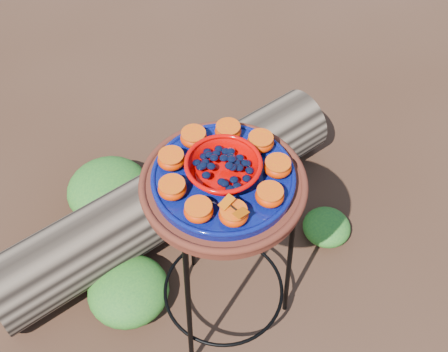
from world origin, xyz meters
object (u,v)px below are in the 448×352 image
red_bowl (223,169)px  cobalt_plate (223,178)px  plant_stand (223,259)px  driftwood_log (168,199)px  terracotta_saucer (223,186)px

red_bowl → cobalt_plate: bearing=0.0°
plant_stand → driftwood_log: size_ratio=0.49×
cobalt_plate → terracotta_saucer: bearing=0.0°
plant_stand → cobalt_plate: size_ratio=1.90×
plant_stand → terracotta_saucer: (0.00, 0.00, 0.37)m
terracotta_saucer → cobalt_plate: cobalt_plate is taller
terracotta_saucer → plant_stand: bearing=0.0°
cobalt_plate → driftwood_log: size_ratio=0.26×
cobalt_plate → red_bowl: bearing=0.0°
plant_stand → driftwood_log: 0.50m
terracotta_saucer → cobalt_plate: bearing=0.0°
terracotta_saucer → driftwood_log: 0.74m
plant_stand → driftwood_log: (0.02, 0.45, -0.22)m
plant_stand → cobalt_plate: (0.00, 0.00, 0.40)m
plant_stand → terracotta_saucer: 0.37m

